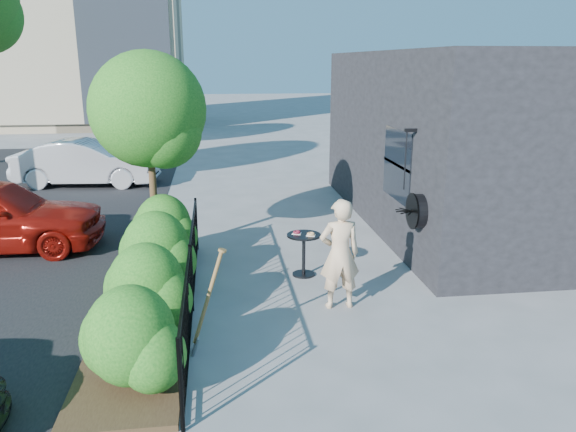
{
  "coord_description": "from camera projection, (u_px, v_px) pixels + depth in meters",
  "views": [
    {
      "loc": [
        -1.06,
        -8.21,
        3.79
      ],
      "look_at": [
        0.15,
        1.04,
        1.2
      ],
      "focal_mm": 35.0,
      "sensor_mm": 36.0,
      "label": 1
    }
  ],
  "objects": [
    {
      "name": "ground",
      "position": [
        287.0,
        306.0,
        8.99
      ],
      "size": [
        120.0,
        120.0,
        0.0
      ],
      "primitive_type": "plane",
      "color": "gray",
      "rests_on": "ground"
    },
    {
      "name": "shop_building",
      "position": [
        491.0,
        138.0,
        13.44
      ],
      "size": [
        6.22,
        9.0,
        4.0
      ],
      "color": "black",
      "rests_on": "ground"
    },
    {
      "name": "fence",
      "position": [
        191.0,
        277.0,
        8.65
      ],
      "size": [
        0.05,
        6.05,
        1.1
      ],
      "color": "black",
      "rests_on": "ground"
    },
    {
      "name": "planting_bed",
      "position": [
        147.0,
        311.0,
        8.7
      ],
      "size": [
        1.3,
        6.0,
        0.08
      ],
      "primitive_type": "cube",
      "color": "#382616",
      "rests_on": "ground"
    },
    {
      "name": "shrubs",
      "position": [
        151.0,
        268.0,
        8.64
      ],
      "size": [
        1.1,
        5.6,
        1.24
      ],
      "color": "#135616",
      "rests_on": "ground"
    },
    {
      "name": "patio_tree",
      "position": [
        152.0,
        117.0,
        10.61
      ],
      "size": [
        2.2,
        2.2,
        3.94
      ],
      "color": "#3F2B19",
      "rests_on": "ground"
    },
    {
      "name": "cafe_table",
      "position": [
        304.0,
        247.0,
        10.13
      ],
      "size": [
        0.62,
        0.62,
        0.83
      ],
      "rotation": [
        0.0,
        0.0,
        -0.34
      ],
      "color": "black",
      "rests_on": "ground"
    },
    {
      "name": "woman",
      "position": [
        340.0,
        254.0,
        8.72
      ],
      "size": [
        0.66,
        0.45,
        1.77
      ],
      "primitive_type": "imported",
      "rotation": [
        0.0,
        0.0,
        3.19
      ],
      "color": "#D9B38C",
      "rests_on": "ground"
    },
    {
      "name": "shovel",
      "position": [
        206.0,
        307.0,
        7.37
      ],
      "size": [
        0.51,
        0.19,
        1.5
      ],
      "color": "brown",
      "rests_on": "ground"
    },
    {
      "name": "car_silver",
      "position": [
        87.0,
        163.0,
        17.51
      ],
      "size": [
        4.46,
        1.93,
        1.43
      ],
      "primitive_type": "imported",
      "rotation": [
        0.0,
        0.0,
        1.47
      ],
      "color": "silver",
      "rests_on": "ground"
    }
  ]
}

